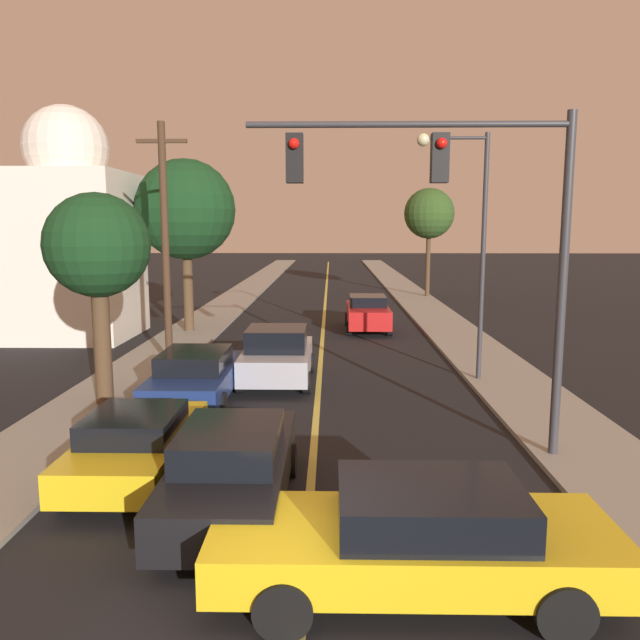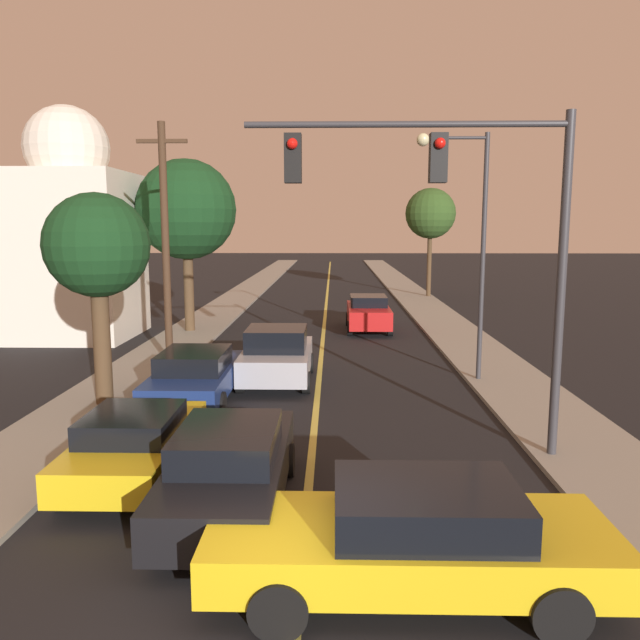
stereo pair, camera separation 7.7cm
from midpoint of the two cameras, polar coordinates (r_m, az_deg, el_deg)
The scene contains 16 objects.
road_surface at distance 42.59m, azimuth 0.49°, elevation 2.43°, with size 8.75×80.00×0.01m.
sidewalk_left at distance 43.00m, azimuth -7.03°, elevation 2.50°, with size 2.50×80.00×0.12m.
sidewalk_right at distance 42.90m, azimuth 8.03°, elevation 2.46°, with size 2.50×80.00×0.12m.
car_near_lane_front at distance 10.38m, azimuth -8.23°, elevation -13.19°, with size 1.87×4.61×1.47m.
car_near_lane_second at distance 18.38m, azimuth -4.05°, elevation -3.24°, with size 2.05×4.01×1.66m.
car_outer_lane_front at distance 11.96m, azimuth -16.55°, elevation -10.74°, with size 1.88×4.02×1.31m.
car_outer_lane_second at distance 16.60m, azimuth -11.37°, elevation -4.97°, with size 1.98×4.65×1.41m.
car_far_oncoming at distance 27.55m, azimuth 4.30°, elevation 0.67°, with size 1.92×4.28×1.54m.
car_crossing_right at distance 8.31m, azimuth 8.63°, elevation -19.03°, with size 5.05×2.04×1.43m.
traffic_signal_mast at distance 12.18m, azimuth 12.76°, elevation 9.71°, with size 6.10×0.42×6.57m.
streetlamp_right at distance 18.48m, azimuth 13.19°, elevation 8.65°, with size 2.05×0.36×7.06m.
utility_pole_left at distance 20.74m, azimuth -14.07°, elevation 7.08°, with size 1.60×0.24×7.70m.
tree_left_near at distance 16.34m, azimuth -19.82°, elevation 6.18°, with size 2.57×2.57×5.29m.
tree_left_far at distance 27.19m, azimuth -12.27°, elevation 9.79°, with size 4.20×4.20×7.25m.
tree_right_near at distance 40.55m, azimuth 9.89°, elevation 9.53°, with size 3.18×3.18×6.84m.
domed_building_left at distance 27.56m, azimuth -21.88°, elevation 7.21°, with size 4.76×4.76×9.33m.
Camera 1 is at (0.35, -6.34, 4.59)m, focal length 35.00 mm.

